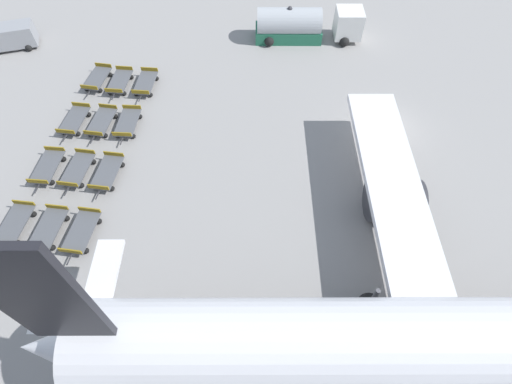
# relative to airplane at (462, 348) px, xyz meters

# --- Properties ---
(ground_plane) EXTENTS (500.00, 500.00, 0.00)m
(ground_plane) POSITION_rel_airplane_xyz_m (-17.21, 0.11, -3.47)
(ground_plane) COLOR gray
(airplane) EXTENTS (34.82, 38.73, 12.60)m
(airplane) POSITION_rel_airplane_xyz_m (0.00, 0.00, 0.00)
(airplane) COLOR white
(airplane) RESTS_ON ground_plane
(fuel_tanker_primary) EXTENTS (3.46, 9.68, 3.13)m
(fuel_tanker_primary) POSITION_rel_airplane_xyz_m (-28.49, -6.52, -2.12)
(fuel_tanker_primary) COLOR white
(fuel_tanker_primary) RESTS_ON ground_plane
(service_van) EXTENTS (3.32, 4.97, 2.03)m
(service_van) POSITION_rel_airplane_xyz_m (-25.53, -32.67, -2.36)
(service_van) COLOR gray
(service_van) RESTS_ON ground_plane
(baggage_dolly_row_near_col_a) EXTENTS (3.76, 1.78, 0.92)m
(baggage_dolly_row_near_col_a) POSITION_rel_airplane_xyz_m (-20.95, -23.37, -3.00)
(baggage_dolly_row_near_col_a) COLOR #515459
(baggage_dolly_row_near_col_a) RESTS_ON ground_plane
(baggage_dolly_row_near_col_b) EXTENTS (3.75, 1.72, 0.92)m
(baggage_dolly_row_near_col_b) POSITION_rel_airplane_xyz_m (-15.96, -23.61, -3.00)
(baggage_dolly_row_near_col_b) COLOR #515459
(baggage_dolly_row_near_col_b) RESTS_ON ground_plane
(baggage_dolly_row_near_col_c) EXTENTS (3.73, 1.62, 0.92)m
(baggage_dolly_row_near_col_c) POSITION_rel_airplane_xyz_m (-11.33, -23.92, -3.00)
(baggage_dolly_row_near_col_c) COLOR #515459
(baggage_dolly_row_near_col_c) RESTS_ON ground_plane
(baggage_dolly_row_near_col_d) EXTENTS (3.75, 1.70, 0.92)m
(baggage_dolly_row_near_col_d) POSITION_rel_airplane_xyz_m (-6.67, -24.24, -3.00)
(baggage_dolly_row_near_col_d) COLOR #515459
(baggage_dolly_row_near_col_d) RESTS_ON ground_plane
(baggage_dolly_row_mid_a_col_a) EXTENTS (3.73, 1.64, 0.92)m
(baggage_dolly_row_mid_a_col_a) POSITION_rel_airplane_xyz_m (-20.67, -21.40, -3.00)
(baggage_dolly_row_mid_a_col_a) COLOR #515459
(baggage_dolly_row_mid_a_col_a) RESTS_ON ground_plane
(baggage_dolly_row_mid_a_col_b) EXTENTS (3.76, 1.75, 0.92)m
(baggage_dolly_row_mid_a_col_b) POSITION_rel_airplane_xyz_m (-15.91, -21.51, -3.00)
(baggage_dolly_row_mid_a_col_b) COLOR #515459
(baggage_dolly_row_mid_a_col_b) RESTS_ON ground_plane
(baggage_dolly_row_mid_a_col_c) EXTENTS (3.76, 1.74, 0.92)m
(baggage_dolly_row_mid_a_col_c) POSITION_rel_airplane_xyz_m (-11.23, -21.79, -3.00)
(baggage_dolly_row_mid_a_col_c) COLOR #515459
(baggage_dolly_row_mid_a_col_c) RESTS_ON ground_plane
(baggage_dolly_row_mid_a_col_d) EXTENTS (3.75, 1.70, 0.92)m
(baggage_dolly_row_mid_a_col_d) POSITION_rel_airplane_xyz_m (-6.49, -22.03, -3.00)
(baggage_dolly_row_mid_a_col_d) COLOR #515459
(baggage_dolly_row_mid_a_col_d) RESTS_ON ground_plane
(baggage_dolly_row_mid_b_col_a) EXTENTS (3.73, 1.62, 0.92)m
(baggage_dolly_row_mid_b_col_a) POSITION_rel_airplane_xyz_m (-20.62, -19.24, -3.00)
(baggage_dolly_row_mid_b_col_a) COLOR #515459
(baggage_dolly_row_mid_b_col_a) RESTS_ON ground_plane
(baggage_dolly_row_mid_b_col_b) EXTENTS (3.71, 1.57, 0.92)m
(baggage_dolly_row_mid_b_col_b) POSITION_rel_airplane_xyz_m (-15.93, -19.53, -3.00)
(baggage_dolly_row_mid_b_col_b) COLOR #515459
(baggage_dolly_row_mid_b_col_b) RESTS_ON ground_plane
(baggage_dolly_row_mid_b_col_c) EXTENTS (3.75, 1.72, 0.92)m
(baggage_dolly_row_mid_b_col_c) POSITION_rel_airplane_xyz_m (-11.09, -19.69, -3.00)
(baggage_dolly_row_mid_b_col_c) COLOR #515459
(baggage_dolly_row_mid_b_col_c) RESTS_ON ground_plane
(baggage_dolly_row_mid_b_col_d) EXTENTS (3.75, 1.73, 0.92)m
(baggage_dolly_row_mid_b_col_d) POSITION_rel_airplane_xyz_m (-6.40, -19.94, -3.00)
(baggage_dolly_row_mid_b_col_d) COLOR #515459
(baggage_dolly_row_mid_b_col_d) RESTS_ON ground_plane
(stand_guidance_stripe) EXTENTS (1.95, 26.24, 0.01)m
(stand_guidance_stripe) POSITION_rel_airplane_xyz_m (-1.33, -8.02, -3.47)
(stand_guidance_stripe) COLOR white
(stand_guidance_stripe) RESTS_ON ground_plane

